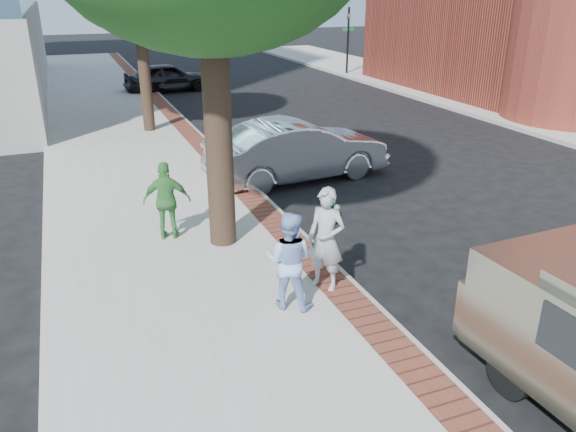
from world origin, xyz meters
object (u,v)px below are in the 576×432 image
person_green (167,201)px  sedan_silver (298,150)px  parking_meter (334,226)px  person_gray (326,239)px  bg_car (167,77)px  person_officer (289,261)px

person_green → sedan_silver: 4.97m
parking_meter → person_gray: size_ratio=0.83×
bg_car → person_officer: bearing=167.0°
parking_meter → person_officer: person_officer is taller
person_green → person_officer: bearing=125.9°
person_officer → person_green: bearing=-33.3°
parking_meter → sedan_silver: 6.09m
person_gray → person_green: size_ratio=1.11×
bg_car → person_gray: bearing=169.0°
person_officer → sedan_silver: bearing=-78.1°
person_green → sedan_silver: size_ratio=0.32×
person_officer → sedan_silver: person_officer is taller
person_officer → bg_car: size_ratio=0.39×
sedan_silver → bg_car: sedan_silver is taller
parking_meter → person_green: size_ratio=0.92×
person_green → person_gray: bearing=139.5°
person_officer → bg_car: 21.40m
person_gray → person_green: bearing=175.6°
sedan_silver → person_gray: bearing=156.0°
person_officer → sedan_silver: 6.82m
parking_meter → person_green: person_green is taller
parking_meter → sedan_silver: bearing=73.1°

